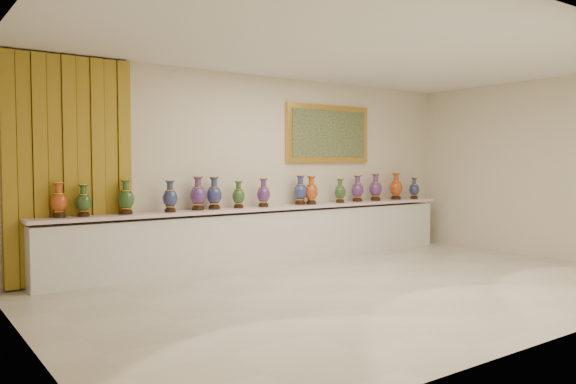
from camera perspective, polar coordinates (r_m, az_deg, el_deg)
name	(u,v)px	position (r m, az deg, el deg)	size (l,w,h in m)	color
ground	(369,288)	(7.33, 8.21, -9.61)	(8.00, 8.00, 0.00)	beige
room	(122,163)	(8.05, -16.48, 2.87)	(8.00, 8.00, 8.00)	beige
counter	(270,235)	(9.01, -1.82, -4.40)	(7.28, 0.48, 0.90)	white
vase_0	(59,202)	(7.67, -22.25, -0.92)	(0.22, 0.22, 0.45)	black
vase_1	(83,202)	(7.72, -20.06, -0.96)	(0.26, 0.26, 0.42)	black
vase_2	(126,199)	(7.87, -16.13, -0.66)	(0.26, 0.26, 0.47)	black
vase_3	(170,198)	(8.07, -11.90, -0.58)	(0.27, 0.27, 0.45)	black
vase_4	(198,195)	(8.32, -9.13, -0.30)	(0.23, 0.23, 0.50)	black
vase_5	(214,195)	(8.45, -7.51, -0.27)	(0.29, 0.29, 0.49)	black
vase_6	(238,196)	(8.64, -5.05, -0.39)	(0.25, 0.25, 0.42)	black
vase_7	(263,194)	(8.84, -2.51, -0.21)	(0.26, 0.26, 0.45)	black
vase_8	(300,191)	(9.31, 1.26, 0.05)	(0.29, 0.29, 0.49)	black
vase_9	(311,192)	(9.37, 2.38, 0.04)	(0.22, 0.22, 0.48)	black
vase_10	(340,192)	(9.78, 5.31, 0.01)	(0.25, 0.25, 0.42)	black
vase_11	(357,190)	(10.13, 7.06, 0.23)	(0.23, 0.23, 0.47)	black
vase_12	(376,189)	(10.40, 8.88, 0.35)	(0.30, 0.30, 0.50)	black
vase_13	(396,187)	(10.80, 10.92, 0.46)	(0.27, 0.27, 0.51)	black
vase_14	(414,189)	(11.10, 12.70, 0.28)	(0.22, 0.22, 0.41)	black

